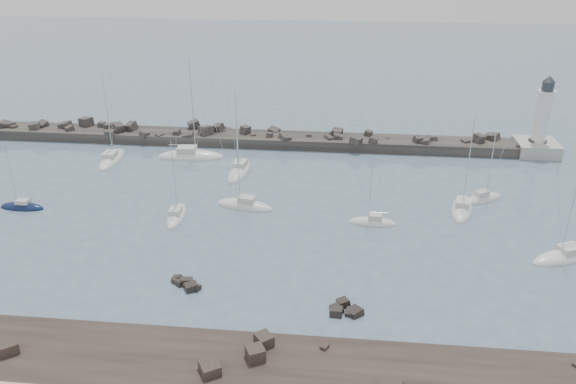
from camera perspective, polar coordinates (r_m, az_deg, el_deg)
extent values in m
plane|color=slate|center=(70.34, -5.59, -5.73)|extent=(400.00, 400.00, 0.00)
cube|color=black|center=(53.15, -10.36, -17.76)|extent=(140.00, 12.00, 0.70)
cube|color=black|center=(52.20, -7.95, -17.26)|extent=(2.36, 2.44, 0.96)
cube|color=black|center=(54.45, 3.73, -15.39)|extent=(0.90, 0.99, 0.32)
cube|color=black|center=(54.58, -2.45, -14.75)|extent=(2.11, 2.14, 1.04)
cube|color=black|center=(59.51, -26.54, -13.98)|extent=(2.24, 2.20, 1.08)
cube|color=black|center=(53.04, -3.34, -16.04)|extent=(2.10, 2.08, 1.21)
cube|color=black|center=(64.50, -10.27, -9.01)|extent=(1.56, 1.54, 1.12)
cube|color=black|center=(64.31, -10.37, -9.32)|extent=(1.47, 1.44, 0.93)
cube|color=black|center=(64.80, -10.90, -9.08)|extent=(2.09, 2.13, 1.28)
cube|color=black|center=(65.28, -11.21, -8.59)|extent=(1.05, 0.92, 0.80)
cube|color=black|center=(63.32, -9.80, -9.55)|extent=(1.88, 1.78, 1.12)
cube|color=black|center=(63.21, -9.35, -9.57)|extent=(1.26, 1.26, 0.71)
cube|color=black|center=(59.64, 4.96, -11.79)|extent=(1.65, 1.71, 0.82)
cube|color=black|center=(59.28, 6.80, -12.03)|extent=(2.06, 1.96, 1.16)
cube|color=black|center=(59.21, 4.94, -12.16)|extent=(1.45, 1.74, 1.42)
cube|color=black|center=(60.56, 5.67, -11.36)|extent=(1.77, 1.81, 1.65)
cube|color=black|center=(59.31, 6.52, -12.18)|extent=(1.57, 1.55, 1.23)
cube|color=#2C2A27|center=(105.50, -5.65, 5.09)|extent=(115.00, 6.00, 3.20)
cube|color=#2C2A27|center=(106.88, -14.39, 5.70)|extent=(2.01, 1.97, 1.44)
cube|color=#2C2A27|center=(109.70, -17.46, 5.71)|extent=(2.32, 2.48, 1.65)
cube|color=#2C2A27|center=(104.88, 14.15, 5.17)|extent=(2.13, 2.21, 1.54)
cube|color=#2C2A27|center=(110.16, -16.90, 6.18)|extent=(3.03, 2.60, 2.61)
cube|color=#2C2A27|center=(113.21, -17.76, 6.36)|extent=(1.75, 1.74, 1.10)
cube|color=#2C2A27|center=(110.53, -15.64, 6.41)|extent=(2.43, 2.60, 2.19)
cube|color=#2C2A27|center=(108.39, 24.36, 4.54)|extent=(1.93, 1.85, 1.43)
cube|color=#2C2A27|center=(100.92, 8.65, 5.18)|extent=(1.83, 1.47, 1.45)
cube|color=#2C2A27|center=(107.08, -6.41, 6.16)|extent=(2.43, 2.11, 1.91)
cube|color=#2C2A27|center=(121.16, -26.48, 6.02)|extent=(2.57, 2.34, 1.75)
cube|color=#2C2A27|center=(106.36, -12.96, 5.66)|extent=(1.63, 1.75, 1.09)
cube|color=#2C2A27|center=(117.16, -24.31, 5.97)|extent=(1.99, 1.72, 1.91)
cube|color=#2C2A27|center=(106.63, -7.01, 6.40)|extent=(2.61, 2.41, 2.33)
cube|color=#2C2A27|center=(103.73, 13.17, 5.28)|extent=(1.18, 1.35, 1.23)
cube|color=#2C2A27|center=(121.14, -26.73, 6.00)|extent=(2.61, 2.22, 2.46)
cube|color=#2C2A27|center=(119.56, -24.43, 6.11)|extent=(2.00, 2.08, 1.58)
cube|color=#2C2A27|center=(106.16, -11.24, 5.97)|extent=(1.38, 1.58, 1.39)
cube|color=#2C2A27|center=(104.16, 4.99, 5.92)|extent=(2.30, 2.49, 2.04)
cube|color=#2C2A27|center=(103.97, 4.44, 5.78)|extent=(1.18, 1.20, 1.22)
cube|color=#2C2A27|center=(121.58, -26.81, 5.93)|extent=(1.58, 1.60, 0.86)
cube|color=#2C2A27|center=(102.32, 5.05, 5.45)|extent=(2.04, 1.47, 1.94)
cube|color=#2C2A27|center=(107.93, 20.00, 5.23)|extent=(3.21, 3.01, 2.02)
cube|color=#2C2A27|center=(101.75, -0.34, 5.49)|extent=(2.79, 2.71, 2.20)
cube|color=#2C2A27|center=(102.64, 13.79, 4.91)|extent=(2.38, 2.27, 1.66)
cube|color=#2C2A27|center=(103.32, 14.91, 4.65)|extent=(1.62, 1.47, 0.79)
cube|color=#2C2A27|center=(105.21, 17.65, 4.83)|extent=(1.97, 1.87, 1.37)
cube|color=#2C2A27|center=(103.85, -3.52, 5.71)|extent=(1.33, 1.25, 1.12)
cube|color=#2C2A27|center=(113.77, -17.34, 6.38)|extent=(1.80, 1.84, 1.25)
cube|color=#2C2A27|center=(105.55, 18.81, 5.14)|extent=(2.61, 2.46, 2.02)
cube|color=#2C2A27|center=(114.21, -18.39, 6.48)|extent=(1.31, 1.53, 1.21)
cube|color=#2C2A27|center=(103.93, 9.94, 5.23)|extent=(1.41, 1.32, 1.20)
cube|color=#2C2A27|center=(103.12, 2.13, 5.66)|extent=(1.20, 1.47, 1.08)
cube|color=#2C2A27|center=(108.10, 23.78, 4.67)|extent=(2.27, 2.07, 2.00)
cube|color=#2C2A27|center=(104.87, -10.04, 5.63)|extent=(2.27, 1.76, 1.96)
cube|color=#2C2A27|center=(108.92, -9.52, 6.69)|extent=(2.86, 2.61, 2.26)
cube|color=#2C2A27|center=(115.57, -19.81, 6.70)|extent=(3.02, 2.76, 1.93)
cube|color=#2C2A27|center=(102.22, 4.17, 5.40)|extent=(2.23, 2.01, 1.66)
cube|color=#2C2A27|center=(106.23, -1.43, 6.21)|extent=(2.53, 2.49, 1.75)
cube|color=#2C2A27|center=(119.95, -26.11, 5.87)|extent=(1.40, 1.27, 1.05)
cube|color=#2C2A27|center=(104.86, -4.36, 6.29)|extent=(2.23, 2.10, 1.76)
cube|color=#2C2A27|center=(100.41, 6.93, 5.23)|extent=(2.55, 2.44, 1.56)
cube|color=#2C2A27|center=(105.88, 22.55, 4.14)|extent=(1.72, 1.50, 1.38)
cube|color=#2C2A27|center=(118.30, -23.67, 6.31)|extent=(2.17, 2.38, 1.74)
cube|color=#2C2A27|center=(102.62, 13.04, 5.17)|extent=(1.91, 1.94, 1.74)
cube|color=#2C2A27|center=(104.55, 14.30, 5.13)|extent=(2.35, 2.00, 1.79)
cube|color=#2C2A27|center=(102.72, -1.89, 5.79)|extent=(1.25, 1.41, 1.08)
cube|color=#2C2A27|center=(104.60, 8.16, 5.91)|extent=(1.71, 1.71, 1.22)
cube|color=#2C2A27|center=(105.07, -8.32, 6.12)|extent=(3.01, 3.22, 2.32)
cube|color=#2C2A27|center=(113.95, -21.26, 5.96)|extent=(2.11, 2.04, 1.65)
cube|color=#2C2A27|center=(116.05, -21.68, 6.27)|extent=(2.79, 2.36, 2.01)
cube|color=#9B9B96|center=(108.73, 23.85, 3.98)|extent=(7.00, 7.00, 3.00)
cylinder|color=white|center=(106.96, 24.40, 6.97)|extent=(2.50, 2.50, 9.00)
cylinder|color=white|center=(105.85, 24.82, 9.24)|extent=(3.20, 3.20, 0.25)
cylinder|color=#31363B|center=(105.65, 24.91, 9.70)|extent=(2.00, 2.00, 1.60)
cone|color=#31363B|center=(105.37, 25.03, 10.37)|extent=(2.20, 2.20, 1.00)
ellipsoid|color=silver|center=(101.30, -17.45, 3.09)|extent=(3.47, 10.00, 2.35)
cube|color=beige|center=(100.40, -17.64, 3.70)|extent=(2.10, 2.85, 0.70)
cylinder|color=silver|center=(99.57, -17.86, 7.36)|extent=(0.12, 0.12, 13.33)
cylinder|color=silver|center=(99.58, -17.82, 3.90)|extent=(0.27, 3.95, 0.10)
ellipsoid|color=#0F1B3F|center=(88.39, -25.40, -1.47)|extent=(6.57, 2.22, 1.77)
cube|color=beige|center=(87.80, -25.34, -0.87)|extent=(1.86, 1.37, 0.60)
cylinder|color=silver|center=(86.73, -26.30, 1.61)|extent=(0.10, 0.10, 8.78)
cylinder|color=silver|center=(87.34, -25.16, -0.56)|extent=(2.60, 0.17, 0.09)
ellipsoid|color=silver|center=(78.93, -11.25, -2.48)|extent=(2.72, 7.51, 1.93)
cube|color=beige|center=(78.10, -11.38, -1.86)|extent=(1.61, 2.15, 0.63)
cylinder|color=silver|center=(77.01, -11.50, 1.57)|extent=(0.11, 0.11, 9.98)
cylinder|color=silver|center=(77.40, -11.50, -1.64)|extent=(0.26, 2.96, 0.09)
ellipsoid|color=silver|center=(99.43, -9.83, 3.49)|extent=(11.83, 4.53, 2.72)
cube|color=beige|center=(98.99, -10.23, 4.33)|extent=(3.42, 2.59, 0.80)
cylinder|color=silver|center=(96.40, -9.67, 8.46)|extent=(0.14, 0.14, 15.62)
cylinder|color=silver|center=(98.90, -10.72, 4.73)|extent=(4.62, 0.50, 0.11)
ellipsoid|color=silver|center=(80.42, -4.43, -1.50)|extent=(8.78, 4.26, 2.26)
cube|color=beige|center=(79.69, -4.18, -0.68)|extent=(2.65, 2.14, 0.75)
cylinder|color=silver|center=(77.95, -5.05, 2.95)|extent=(0.13, 0.13, 11.37)
cylinder|color=silver|center=(79.19, -3.80, -0.28)|extent=(3.32, 0.79, 0.11)
ellipsoid|color=silver|center=(91.99, -4.94, 1.99)|extent=(3.83, 9.72, 2.46)
cube|color=beige|center=(91.86, -4.89, 2.93)|extent=(2.15, 2.82, 0.80)
cylinder|color=silver|center=(88.68, -5.25, 6.24)|extent=(0.14, 0.14, 12.80)
cylinder|color=silver|center=(92.18, -4.80, 3.51)|extent=(0.47, 3.79, 0.11)
ellipsoid|color=silver|center=(76.51, 8.55, -3.17)|extent=(6.46, 2.20, 1.82)
cube|color=beige|center=(76.02, 8.84, -2.46)|extent=(1.83, 1.35, 0.64)
cylinder|color=silver|center=(74.27, 8.40, 0.32)|extent=(0.11, 0.11, 8.63)
cylinder|color=silver|center=(75.77, 9.21, -2.08)|extent=(2.56, 0.18, 0.09)
ellipsoid|color=silver|center=(83.12, 17.23, -1.71)|extent=(4.84, 9.48, 2.31)
cube|color=beige|center=(82.14, 17.33, -1.00)|extent=(2.37, 2.89, 0.74)
cylinder|color=silver|center=(81.02, 17.89, 3.01)|extent=(0.13, 0.13, 12.25)
cylinder|color=silver|center=(81.28, 17.36, -0.75)|extent=(0.94, 3.55, 0.11)
ellipsoid|color=silver|center=(75.74, 26.28, -6.02)|extent=(9.62, 6.50, 2.18)
cube|color=beige|center=(75.48, 26.71, -5.13)|extent=(3.14, 2.78, 0.64)
cylinder|color=silver|center=(72.14, 26.92, -1.21)|extent=(0.11, 0.11, 12.51)
cylinder|color=silver|center=(75.65, 27.15, -4.64)|extent=(3.40, 1.64, 0.09)
ellipsoid|color=silver|center=(86.95, 19.13, -0.78)|extent=(6.98, 5.27, 2.03)
cube|color=beige|center=(86.24, 19.07, -0.09)|extent=(2.35, 2.15, 0.73)
cylinder|color=silver|center=(85.22, 19.91, 2.61)|extent=(0.12, 0.12, 9.23)
cylinder|color=silver|center=(85.66, 18.89, 0.27)|extent=(2.42, 1.47, 0.10)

